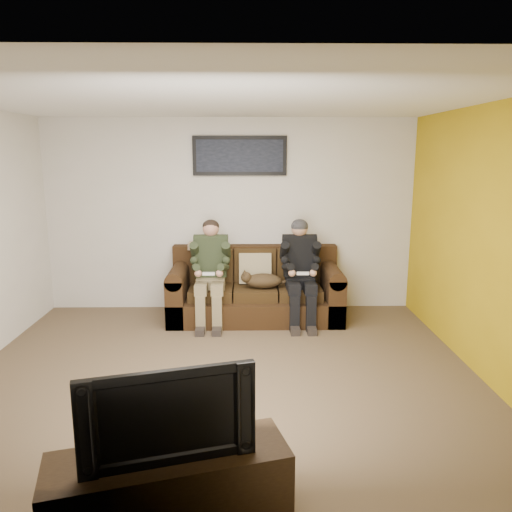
{
  "coord_description": "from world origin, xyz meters",
  "views": [
    {
      "loc": [
        0.24,
        -4.53,
        2.14
      ],
      "look_at": [
        0.33,
        1.2,
        0.95
      ],
      "focal_mm": 35.0,
      "sensor_mm": 36.0,
      "label": 1
    }
  ],
  "objects_px": {
    "person_right": "(300,265)",
    "television": "(167,410)",
    "cat": "(262,280)",
    "framed_poster": "(240,156)",
    "tv_stand": "(170,488)",
    "sofa": "(255,291)",
    "person_left": "(210,266)"
  },
  "relations": [
    {
      "from": "sofa",
      "to": "framed_poster",
      "type": "xyz_separation_m",
      "value": [
        -0.2,
        0.39,
        1.76
      ]
    },
    {
      "from": "framed_poster",
      "to": "television",
      "type": "relative_size",
      "value": 1.28
    },
    {
      "from": "tv_stand",
      "to": "cat",
      "type": "bearing_deg",
      "value": 64.5
    },
    {
      "from": "sofa",
      "to": "person_right",
      "type": "bearing_deg",
      "value": -17.97
    },
    {
      "from": "person_left",
      "to": "cat",
      "type": "height_order",
      "value": "person_left"
    },
    {
      "from": "person_right",
      "to": "cat",
      "type": "xyz_separation_m",
      "value": [
        -0.49,
        -0.02,
        -0.19
      ]
    },
    {
      "from": "cat",
      "to": "television",
      "type": "xyz_separation_m",
      "value": [
        -0.64,
        -3.57,
        0.17
      ]
    },
    {
      "from": "person_right",
      "to": "person_left",
      "type": "bearing_deg",
      "value": -179.98
    },
    {
      "from": "framed_poster",
      "to": "tv_stand",
      "type": "bearing_deg",
      "value": -94.89
    },
    {
      "from": "tv_stand",
      "to": "television",
      "type": "height_order",
      "value": "television"
    },
    {
      "from": "person_left",
      "to": "framed_poster",
      "type": "distance_m",
      "value": 1.53
    },
    {
      "from": "person_left",
      "to": "framed_poster",
      "type": "height_order",
      "value": "framed_poster"
    },
    {
      "from": "person_right",
      "to": "framed_poster",
      "type": "relative_size",
      "value": 1.05
    },
    {
      "from": "cat",
      "to": "tv_stand",
      "type": "xyz_separation_m",
      "value": [
        -0.64,
        -3.57,
        -0.33
      ]
    },
    {
      "from": "person_left",
      "to": "tv_stand",
      "type": "distance_m",
      "value": 3.63
    },
    {
      "from": "tv_stand",
      "to": "television",
      "type": "relative_size",
      "value": 1.43
    },
    {
      "from": "sofa",
      "to": "framed_poster",
      "type": "distance_m",
      "value": 1.81
    },
    {
      "from": "cat",
      "to": "tv_stand",
      "type": "relative_size",
      "value": 0.47
    },
    {
      "from": "person_left",
      "to": "sofa",
      "type": "bearing_deg",
      "value": 18.01
    },
    {
      "from": "framed_poster",
      "to": "television",
      "type": "distance_m",
      "value": 4.4
    },
    {
      "from": "person_left",
      "to": "framed_poster",
      "type": "relative_size",
      "value": 1.04
    },
    {
      "from": "person_right",
      "to": "television",
      "type": "bearing_deg",
      "value": -107.42
    },
    {
      "from": "cat",
      "to": "framed_poster",
      "type": "bearing_deg",
      "value": 115.38
    },
    {
      "from": "person_left",
      "to": "cat",
      "type": "xyz_separation_m",
      "value": [
        0.65,
        -0.02,
        -0.19
      ]
    },
    {
      "from": "television",
      "to": "framed_poster",
      "type": "bearing_deg",
      "value": 69.76
    },
    {
      "from": "cat",
      "to": "tv_stand",
      "type": "distance_m",
      "value": 3.64
    },
    {
      "from": "cat",
      "to": "tv_stand",
      "type": "bearing_deg",
      "value": -100.15
    },
    {
      "from": "cat",
      "to": "framed_poster",
      "type": "xyz_separation_m",
      "value": [
        -0.28,
        0.6,
        1.56
      ]
    },
    {
      "from": "person_left",
      "to": "cat",
      "type": "bearing_deg",
      "value": -2.08
    },
    {
      "from": "person_left",
      "to": "tv_stand",
      "type": "height_order",
      "value": "person_left"
    },
    {
      "from": "person_right",
      "to": "sofa",
      "type": "bearing_deg",
      "value": 162.03
    },
    {
      "from": "sofa",
      "to": "person_left",
      "type": "bearing_deg",
      "value": -161.99
    }
  ]
}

